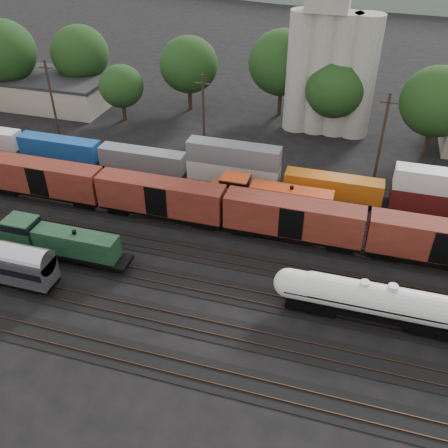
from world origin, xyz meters
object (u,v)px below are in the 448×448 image
(green_locomotive, at_px, (54,241))
(grain_silo, at_px, (331,60))
(tank_car_a, at_px, (362,298))
(orange_locomotive, at_px, (268,196))

(green_locomotive, distance_m, grain_silo, 47.73)
(tank_car_a, bearing_deg, orange_locomotive, 128.29)
(green_locomotive, height_order, tank_car_a, tank_car_a)
(orange_locomotive, height_order, grain_silo, grain_silo)
(tank_car_a, bearing_deg, grain_silo, 101.75)
(tank_car_a, distance_m, grain_silo, 42.78)
(tank_car_a, xyz_separation_m, grain_silo, (-8.53, 41.00, 8.75))
(green_locomotive, bearing_deg, tank_car_a, -0.00)
(orange_locomotive, bearing_deg, grain_silo, 82.73)
(green_locomotive, distance_m, orange_locomotive, 24.55)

